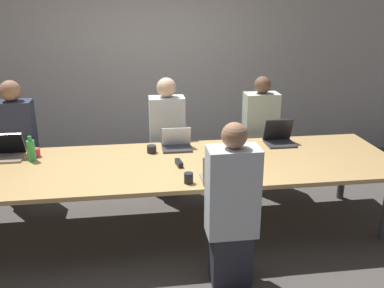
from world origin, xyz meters
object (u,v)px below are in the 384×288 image
person_far_left (18,144)px  cup_far_left (35,153)px  cup_near_midright (189,178)px  person_far_center (167,139)px  cup_far_center (152,149)px  laptop_near_midright (223,174)px  stapler (179,163)px  laptop_far_right (279,137)px  bottle_far_left (31,150)px  person_far_right (260,135)px  person_near_midright (232,209)px  laptop_far_center (177,143)px  laptop_far_left (6,151)px

person_far_left → cup_far_left: size_ratio=14.93×
cup_near_midright → cup_far_left: cup_near_midright is taller
person_far_center → person_far_left: 1.67m
cup_far_center → laptop_near_midright: bearing=-55.1°
cup_far_center → person_far_left: bearing=157.9°
laptop_near_midright → stapler: laptop_near_midright is taller
cup_near_midright → laptop_far_right: laptop_far_right is taller
person_far_left → cup_far_left: 0.63m
cup_far_left → bottle_far_left: bottle_far_left is taller
cup_far_left → laptop_near_midright: bearing=-26.6°
cup_near_midright → person_far_center: person_far_center is taller
person_far_right → bottle_far_left: 2.59m
cup_far_center → stapler: bearing=-58.8°
person_near_midright → laptop_far_right: bearing=-122.1°
cup_far_left → person_near_midright: bearing=-36.1°
person_far_left → bottle_far_left: 0.74m
person_near_midright → laptop_far_center: bearing=-77.0°
laptop_far_right → laptop_far_center: size_ratio=1.00×
bottle_far_left → person_near_midright: bearing=-33.4°
laptop_far_left → cup_far_center: bearing=-1.8°
laptop_near_midright → bottle_far_left: (-1.74, 0.75, 0.04)m
person_far_right → person_far_left: 2.80m
person_near_midright → person_far_right: size_ratio=1.00×
laptop_far_center → laptop_far_left: 1.70m
stapler → person_near_midright: bearing=-77.2°
laptop_near_midright → person_near_midright: size_ratio=0.26×
laptop_far_left → person_far_left: person_far_left is taller
person_far_right → laptop_far_center: bearing=-154.0°
laptop_far_right → person_far_center: (-1.18, 0.46, -0.12)m
cup_far_center → cup_far_left: cup_far_left is taller
cup_near_midright → laptop_far_right: (1.11, 0.90, 0.03)m
laptop_far_center → person_far_left: 1.81m
person_near_midright → cup_near_midright: size_ratio=14.95×
person_near_midright → laptop_far_center: 1.34m
cup_far_left → stapler: 1.46m
cup_far_center → stapler: size_ratio=0.62×
person_near_midright → person_far_center: bearing=-78.5°
person_near_midright → cup_near_midright: person_near_midright is taller
person_near_midright → stapler: 0.88m
laptop_far_center → cup_far_left: (-1.42, -0.04, -0.02)m
laptop_near_midright → person_far_center: bearing=-75.2°
person_far_right → person_far_center: person_far_center is taller
laptop_far_right → cup_far_center: (-1.39, -0.10, -0.04)m
cup_near_midright → laptop_far_right: size_ratio=0.29×
laptop_near_midright → cup_far_center: 1.00m
laptop_near_midright → laptop_far_right: (0.82, 0.92, 0.01)m
cup_far_left → laptop_far_left: bearing=-179.7°
cup_near_midright → person_far_center: size_ratio=0.07×
cup_near_midright → cup_far_left: (-1.44, 0.85, -0.00)m
cup_near_midright → person_far_right: person_far_right is taller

